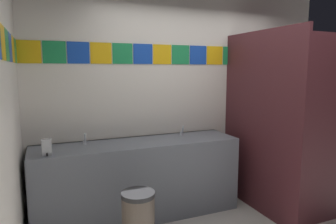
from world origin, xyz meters
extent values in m
cube|color=silver|center=(0.00, 1.45, 1.39)|extent=(4.02, 0.08, 2.78)
cube|color=yellow|center=(-1.88, 1.40, 1.90)|extent=(0.24, 0.01, 0.24)
cube|color=#1E8C4C|center=(-1.63, 1.40, 1.90)|extent=(0.24, 0.01, 0.24)
cube|color=#1947B7|center=(-1.38, 1.40, 1.90)|extent=(0.24, 0.01, 0.24)
cube|color=yellow|center=(-1.13, 1.40, 1.90)|extent=(0.24, 0.01, 0.24)
cube|color=#1E8C4C|center=(-0.88, 1.40, 1.90)|extent=(0.24, 0.01, 0.24)
cube|color=#1947B7|center=(-0.63, 1.40, 1.90)|extent=(0.24, 0.01, 0.24)
cube|color=yellow|center=(-0.38, 1.40, 1.90)|extent=(0.24, 0.01, 0.24)
cube|color=#1E8C4C|center=(-0.13, 1.40, 1.90)|extent=(0.24, 0.01, 0.24)
cube|color=#1947B7|center=(0.13, 1.40, 1.90)|extent=(0.24, 0.01, 0.24)
cube|color=yellow|center=(0.38, 1.40, 1.90)|extent=(0.24, 0.01, 0.24)
cube|color=#1E8C4C|center=(0.63, 1.40, 1.90)|extent=(0.24, 0.01, 0.24)
cube|color=#1947B7|center=(0.88, 1.40, 1.90)|extent=(0.24, 0.01, 0.24)
cube|color=yellow|center=(1.13, 1.40, 1.90)|extent=(0.24, 0.01, 0.24)
cube|color=#1E8C4C|center=(1.38, 1.40, 1.90)|extent=(0.24, 0.01, 0.24)
cube|color=#1947B7|center=(1.63, 1.40, 1.90)|extent=(0.24, 0.01, 0.24)
cube|color=yellow|center=(1.88, 1.40, 1.90)|extent=(0.24, 0.01, 0.24)
cube|color=yellow|center=(-2.00, 0.26, 1.90)|extent=(0.01, 0.24, 0.24)
cube|color=#1E8C4C|center=(-2.00, 0.51, 1.90)|extent=(0.01, 0.24, 0.24)
cube|color=#1947B7|center=(-2.00, 0.77, 1.90)|extent=(0.01, 0.24, 0.24)
cube|color=yellow|center=(-2.00, 1.02, 1.90)|extent=(0.01, 0.24, 0.24)
cube|color=#1E8C4C|center=(-2.00, 1.28, 1.90)|extent=(0.01, 0.24, 0.24)
cube|color=slate|center=(-0.78, 1.11, 0.45)|extent=(2.35, 0.59, 0.89)
cube|color=slate|center=(-0.78, 1.39, 0.85)|extent=(2.35, 0.03, 0.08)
cylinder|color=silver|center=(-1.37, 1.08, 0.84)|extent=(0.34, 0.34, 0.10)
cylinder|color=silver|center=(-0.20, 1.08, 0.84)|extent=(0.34, 0.34, 0.10)
cylinder|color=silver|center=(-1.37, 1.22, 0.92)|extent=(0.04, 0.04, 0.05)
cylinder|color=silver|center=(-1.37, 1.17, 0.99)|extent=(0.02, 0.06, 0.09)
cylinder|color=silver|center=(-0.20, 1.22, 0.92)|extent=(0.04, 0.04, 0.05)
cylinder|color=silver|center=(-0.20, 1.17, 0.99)|extent=(0.02, 0.06, 0.09)
cube|color=#B7BABF|center=(-1.76, 0.94, 0.97)|extent=(0.09, 0.07, 0.16)
cylinder|color=black|center=(-1.76, 0.89, 0.91)|extent=(0.02, 0.02, 0.03)
cube|color=#471E23|center=(0.60, 0.72, 1.08)|extent=(0.04, 1.37, 2.17)
cube|color=#471E23|center=(1.05, 0.06, 1.08)|extent=(0.90, 0.04, 1.99)
cylinder|color=silver|center=(0.62, 0.06, 1.19)|extent=(0.02, 0.02, 0.10)
cylinder|color=white|center=(1.09, 0.94, 0.20)|extent=(0.38, 0.38, 0.40)
torus|color=white|center=(1.09, 0.94, 0.42)|extent=(0.39, 0.39, 0.05)
cube|color=white|center=(1.09, 1.15, 0.57)|extent=(0.34, 0.17, 0.34)
cylinder|color=#262628|center=(-1.05, 0.28, 0.64)|extent=(0.30, 0.30, 0.04)
camera|label=1|loc=(-1.76, -2.13, 1.72)|focal=32.13mm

